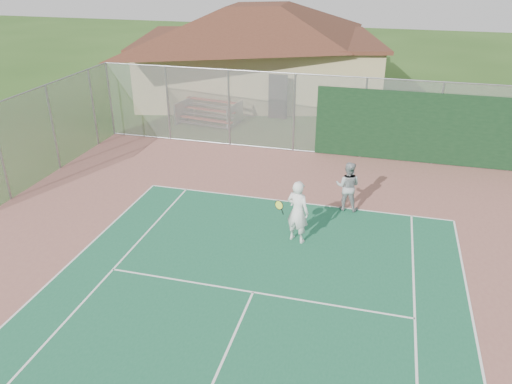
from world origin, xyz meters
TOP-DOWN VIEW (x-y plane):
  - back_fence at (2.11, 16.98)m, footprint 20.08×0.11m
  - side_fence_left at (-10.00, 12.50)m, footprint 0.08×9.00m
  - clubhouse at (-5.02, 26.20)m, footprint 16.82×13.14m
  - bleachers at (-6.06, 19.90)m, footprint 3.19×2.13m
  - player_white_front at (0.61, 9.30)m, footprint 1.11×0.76m
  - player_grey_back at (1.89, 11.84)m, footprint 0.89×0.72m

SIDE VIEW (x-z plane):
  - bleachers at x=-6.06m, z-range 0.03..1.15m
  - player_grey_back at x=1.89m, z-range 0.00..1.75m
  - player_white_front at x=0.61m, z-range 0.00..2.02m
  - back_fence at x=2.11m, z-range -0.09..3.43m
  - side_fence_left at x=-10.00m, z-range 0.00..3.50m
  - clubhouse at x=-5.02m, z-range 0.05..6.49m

